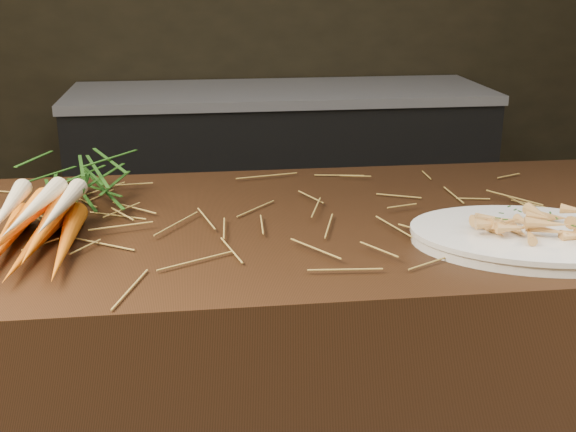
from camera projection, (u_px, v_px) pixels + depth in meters
name	position (u px, v px, depth m)	size (l,w,h in m)	color
main_counter	(242.00, 430.00, 1.47)	(2.40, 0.70, 0.90)	black
back_counter	(280.00, 181.00, 3.27)	(1.82, 0.62, 0.84)	black
straw_bedding	(237.00, 218.00, 1.32)	(1.40, 0.60, 0.02)	olive
root_veg_bunch	(56.00, 196.00, 1.30)	(0.21, 0.57, 0.10)	#EF5300
serving_platter	(533.00, 240.00, 1.21)	(0.40, 0.27, 0.02)	white
roasted_veg_heap	(535.00, 221.00, 1.19)	(0.20, 0.14, 0.04)	#BC7B3C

